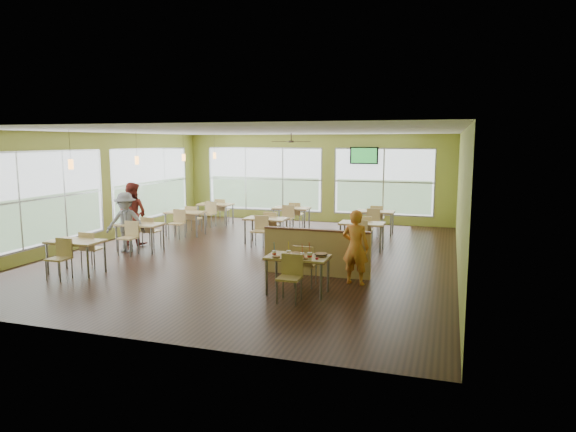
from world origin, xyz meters
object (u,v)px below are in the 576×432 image
(man_plaid, at_px, (355,247))
(half_wall_divider, at_px, (316,252))
(food_basket, at_px, (321,255))
(main_table, at_px, (298,262))

(man_plaid, bearing_deg, half_wall_divider, -16.08)
(food_basket, bearing_deg, main_table, -166.81)
(main_table, relative_size, man_plaid, 0.97)
(main_table, distance_m, man_plaid, 1.39)
(main_table, bearing_deg, half_wall_divider, 90.00)
(food_basket, bearing_deg, half_wall_divider, 108.04)
(half_wall_divider, height_order, man_plaid, man_plaid)
(half_wall_divider, bearing_deg, man_plaid, -24.91)
(main_table, bearing_deg, food_basket, 13.19)
(half_wall_divider, height_order, food_basket, half_wall_divider)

